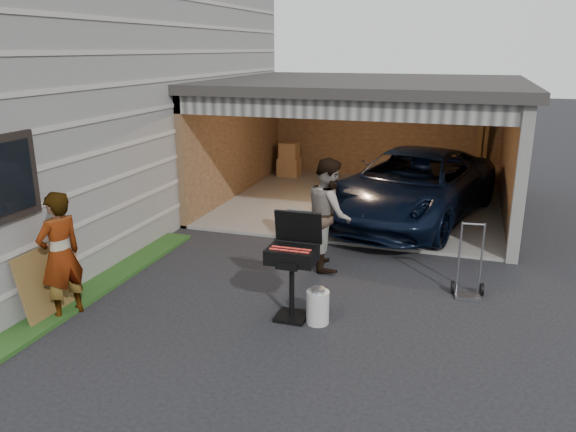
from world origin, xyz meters
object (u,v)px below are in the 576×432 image
Objects in this scene: minivan at (412,189)px; man at (329,214)px; bbq_grill at (293,258)px; propane_tank at (318,307)px; plywood_panel at (45,283)px; hand_truck at (468,282)px; woman at (60,255)px.

minivan is 2.82× the size of man.
bbq_grill reaches higher than propane_tank.
hand_truck reaches higher than plywood_panel.
minivan is 5.15m from propane_tank.
plywood_panel is 0.86× the size of hand_truck.
minivan is 7.40m from plywood_panel.
man reaches higher than hand_truck.
woman is at bearing -110.16° from minivan.
propane_tank is (0.37, -2.05, -0.70)m from man.
woman is 1.56× the size of hand_truck.
hand_truck is at bearing 130.20° from woman.
propane_tank is 2.45m from hand_truck.
minivan is 4.63× the size of hand_truck.
hand_truck is (1.91, 1.53, -0.01)m from propane_tank.
bbq_grill reaches higher than hand_truck.
woman is at bearing 20.04° from plywood_panel.
woman reaches higher than plywood_panel.
hand_truck is at bearing -56.66° from minivan.
propane_tank is at bearing 120.05° from woman.
propane_tank is 0.41× the size of hand_truck.
woman is at bearing -163.17° from bbq_grill.
hand_truck is at bearing 32.78° from bbq_grill.
woman is 1.82× the size of plywood_panel.
man is at bearing 100.17° from propane_tank.
minivan is 5.39× the size of plywood_panel.
woman is 4.18m from man.
woman is 3.13m from bbq_grill.
plywood_panel is 6.06m from hand_truck.
minivan is 3.78m from hand_truck.
bbq_grill is (3.00, 0.91, -0.02)m from woman.
bbq_grill reaches higher than plywood_panel.
hand_truck is at bearing 24.06° from plywood_panel.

